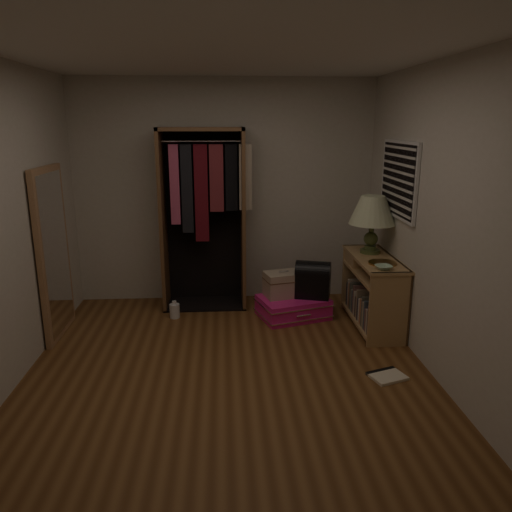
# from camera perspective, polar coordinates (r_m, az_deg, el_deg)

# --- Properties ---
(ground) EXTENTS (4.00, 4.00, 0.00)m
(ground) POSITION_cam_1_polar(r_m,az_deg,el_deg) (4.42, -3.15, -13.41)
(ground) COLOR brown
(ground) RESTS_ON ground
(room_walls) EXTENTS (3.52, 4.02, 2.60)m
(room_walls) POSITION_cam_1_polar(r_m,az_deg,el_deg) (3.97, -2.38, 6.31)
(room_walls) COLOR beige
(room_walls) RESTS_ON ground
(console_bookshelf) EXTENTS (0.42, 1.12, 0.75)m
(console_bookshelf) POSITION_cam_1_polar(r_m,az_deg,el_deg) (5.44, 13.04, -3.65)
(console_bookshelf) COLOR #A77F50
(console_bookshelf) RESTS_ON ground
(open_wardrobe) EXTENTS (1.03, 0.50, 2.05)m
(open_wardrobe) POSITION_cam_1_polar(r_m,az_deg,el_deg) (5.73, -5.81, 6.08)
(open_wardrobe) COLOR brown
(open_wardrobe) RESTS_ON ground
(floor_mirror) EXTENTS (0.06, 0.80, 1.70)m
(floor_mirror) POSITION_cam_1_polar(r_m,az_deg,el_deg) (5.31, -22.13, 0.29)
(floor_mirror) COLOR #A0734D
(floor_mirror) RESTS_ON ground
(pink_suitcase) EXTENTS (0.87, 0.73, 0.23)m
(pink_suitcase) POSITION_cam_1_polar(r_m,az_deg,el_deg) (5.59, 4.26, -5.84)
(pink_suitcase) COLOR #E11B7F
(pink_suitcase) RESTS_ON ground
(train_case) EXTENTS (0.46, 0.37, 0.29)m
(train_case) POSITION_cam_1_polar(r_m,az_deg,el_deg) (5.55, 3.13, -3.22)
(train_case) COLOR tan
(train_case) RESTS_ON pink_suitcase
(black_bag) EXTENTS (0.43, 0.34, 0.41)m
(black_bag) POSITION_cam_1_polar(r_m,az_deg,el_deg) (5.53, 6.52, -2.59)
(black_bag) COLOR black
(black_bag) RESTS_ON pink_suitcase
(table_lamp) EXTENTS (0.62, 0.62, 0.61)m
(table_lamp) POSITION_cam_1_polar(r_m,az_deg,el_deg) (5.38, 13.17, 4.99)
(table_lamp) COLOR #3E4C25
(table_lamp) RESTS_ON console_bookshelf
(brass_tray) EXTENTS (0.34, 0.34, 0.02)m
(brass_tray) POSITION_cam_1_polar(r_m,az_deg,el_deg) (5.08, 14.25, -0.78)
(brass_tray) COLOR #AD8142
(brass_tray) RESTS_ON console_bookshelf
(ceramic_bowl) EXTENTS (0.18, 0.18, 0.04)m
(ceramic_bowl) POSITION_cam_1_polar(r_m,az_deg,el_deg) (4.89, 14.37, -1.26)
(ceramic_bowl) COLOR #A6C7A9
(ceramic_bowl) RESTS_ON console_bookshelf
(white_jug) EXTENTS (0.15, 0.15, 0.19)m
(white_jug) POSITION_cam_1_polar(r_m,az_deg,el_deg) (5.63, -9.28, -6.17)
(white_jug) COLOR silver
(white_jug) RESTS_ON ground
(floor_book) EXTENTS (0.34, 0.31, 0.03)m
(floor_book) POSITION_cam_1_polar(r_m,az_deg,el_deg) (4.52, 14.66, -13.06)
(floor_book) COLOR beige
(floor_book) RESTS_ON ground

